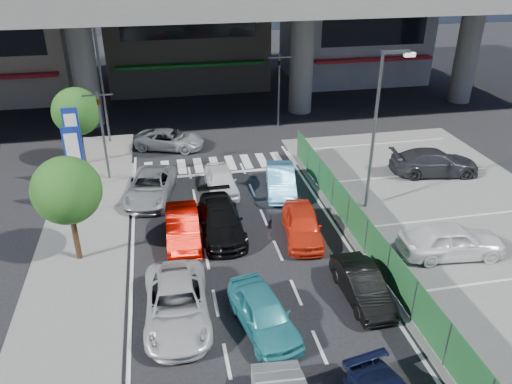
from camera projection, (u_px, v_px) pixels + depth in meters
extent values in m
plane|color=black|center=(256.00, 298.00, 19.41)|extent=(120.00, 120.00, 0.00)
cube|color=#61615E|center=(480.00, 239.00, 23.08)|extent=(12.00, 28.00, 0.06)
cube|color=#61615E|center=(80.00, 259.00, 21.63)|extent=(4.00, 30.00, 0.12)
cylinder|color=slate|center=(84.00, 71.00, 35.33)|extent=(1.80, 1.80, 8.00)
cylinder|color=slate|center=(302.00, 61.00, 38.15)|extent=(1.80, 1.80, 8.00)
cylinder|color=slate|center=(467.00, 53.00, 40.62)|extent=(1.80, 1.80, 8.00)
cube|color=#167020|center=(191.00, 64.00, 42.43)|extent=(12.60, 1.60, 0.25)
cube|color=gray|center=(354.00, 13.00, 47.36)|extent=(12.00, 10.00, 12.00)
cube|color=#B01520|center=(372.00, 58.00, 44.38)|extent=(10.80, 1.60, 0.25)
cube|color=black|center=(377.00, 13.00, 42.71)|extent=(9.60, 0.10, 5.40)
cylinder|color=#595B60|center=(104.00, 137.00, 27.58)|extent=(0.14, 0.14, 5.20)
cube|color=#595B60|center=(97.00, 95.00, 26.48)|extent=(1.60, 0.08, 0.08)
imported|color=black|center=(98.00, 101.00, 26.62)|extent=(0.26, 1.24, 0.50)
cylinder|color=#595B60|center=(279.00, 91.00, 35.74)|extent=(0.14, 0.14, 5.20)
cube|color=#595B60|center=(279.00, 57.00, 34.64)|extent=(1.60, 0.08, 0.08)
imported|color=black|center=(279.00, 62.00, 34.78)|extent=(0.26, 1.24, 0.50)
cylinder|color=#595B60|center=(374.00, 135.00, 24.04)|extent=(0.16, 0.16, 8.00)
cube|color=#595B60|center=(396.00, 52.00, 22.36)|extent=(1.40, 0.15, 0.15)
cube|color=silver|center=(410.00, 55.00, 22.55)|extent=(0.50, 0.22, 0.18)
cylinder|color=#595B60|center=(102.00, 85.00, 32.11)|extent=(0.16, 0.16, 8.00)
cube|color=#595B60|center=(103.00, 21.00, 30.43)|extent=(1.40, 0.15, 0.15)
cube|color=silver|center=(115.00, 23.00, 30.62)|extent=(0.50, 0.22, 0.18)
cylinder|color=#595B60|center=(81.00, 196.00, 24.61)|extent=(0.10, 0.10, 2.20)
cube|color=navy|center=(74.00, 157.00, 23.64)|extent=(0.80, 0.12, 3.00)
cube|color=white|center=(74.00, 157.00, 23.58)|extent=(0.60, 0.02, 2.40)
cylinder|color=#595B60|center=(80.00, 172.00, 27.15)|extent=(0.10, 0.10, 2.20)
cube|color=navy|center=(73.00, 135.00, 26.19)|extent=(0.80, 0.12, 3.00)
cube|color=white|center=(73.00, 136.00, 26.12)|extent=(0.60, 0.02, 2.40)
cylinder|color=#382314|center=(76.00, 237.00, 21.11)|extent=(0.24, 0.24, 2.40)
sphere|color=#1C4714|center=(67.00, 190.00, 20.10)|extent=(2.80, 2.80, 2.80)
cylinder|color=#382314|center=(82.00, 146.00, 30.12)|extent=(0.24, 0.24, 2.40)
sphere|color=#1C4714|center=(76.00, 111.00, 29.11)|extent=(2.80, 2.80, 2.80)
imported|color=silver|center=(177.00, 304.00, 18.02)|extent=(2.41, 5.02, 1.38)
imported|color=teal|center=(264.00, 313.00, 17.60)|extent=(2.35, 4.28, 1.38)
imported|color=black|center=(362.00, 285.00, 19.10)|extent=(1.39, 3.81, 1.25)
imported|color=#BD0900|center=(183.00, 227.00, 22.76)|extent=(1.57, 4.23, 1.38)
imported|color=black|center=(221.00, 220.00, 23.32)|extent=(2.01, 4.78, 1.38)
imported|color=red|center=(302.00, 225.00, 22.96)|extent=(2.20, 4.24, 1.38)
imported|color=gray|center=(150.00, 187.00, 26.49)|extent=(3.16, 5.17, 1.34)
imported|color=white|center=(221.00, 181.00, 27.18)|extent=(1.63, 3.87, 1.31)
imported|color=#5BBCF5|center=(281.00, 180.00, 27.13)|extent=(2.18, 4.38, 1.38)
imported|color=#ADAFB5|center=(170.00, 140.00, 32.72)|extent=(4.91, 3.44, 1.25)
imported|color=white|center=(451.00, 240.00, 21.53)|extent=(4.67, 2.25, 1.54)
imported|color=#2B2C30|center=(434.00, 162.00, 29.02)|extent=(5.34, 2.80, 1.48)
cone|color=red|center=(360.00, 229.00, 23.19)|extent=(0.46, 0.46, 0.71)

